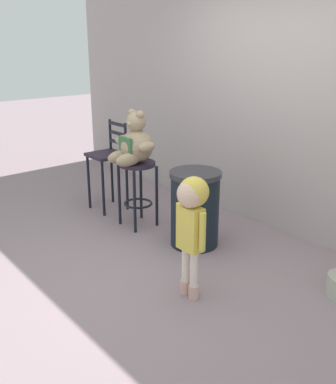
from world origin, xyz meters
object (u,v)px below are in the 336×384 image
object	(u,v)px
bar_stool_with_teddy	(138,180)
child_walking	(192,212)
teddy_bear	(135,144)
trash_bin	(195,208)
bar_chair_empty	(109,159)

from	to	relation	value
bar_stool_with_teddy	child_walking	world-z (taller)	child_walking
teddy_bear	child_walking	bearing A→B (deg)	-19.03
child_walking	trash_bin	xyz separation A→B (m)	(-0.69, 0.67, -0.34)
trash_bin	bar_stool_with_teddy	bearing A→B (deg)	-168.99
child_walking	bar_chair_empty	xyz separation A→B (m)	(-2.08, 0.57, -0.11)
bar_stool_with_teddy	teddy_bear	xyz separation A→B (m)	(-0.00, -0.03, 0.40)
trash_bin	child_walking	bearing A→B (deg)	-44.23
bar_stool_with_teddy	bar_chair_empty	distance (m)	0.65
bar_stool_with_teddy	trash_bin	xyz separation A→B (m)	(0.75, 0.15, -0.13)
child_walking	trash_bin	distance (m)	1.02
teddy_bear	child_walking	size ratio (longest dim) A/B	0.56
teddy_bear	trash_bin	xyz separation A→B (m)	(0.75, 0.17, -0.54)
bar_stool_with_teddy	bar_chair_empty	xyz separation A→B (m)	(-0.64, 0.04, 0.09)
bar_stool_with_teddy	trash_bin	world-z (taller)	trash_bin
bar_stool_with_teddy	trash_bin	bearing A→B (deg)	11.01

